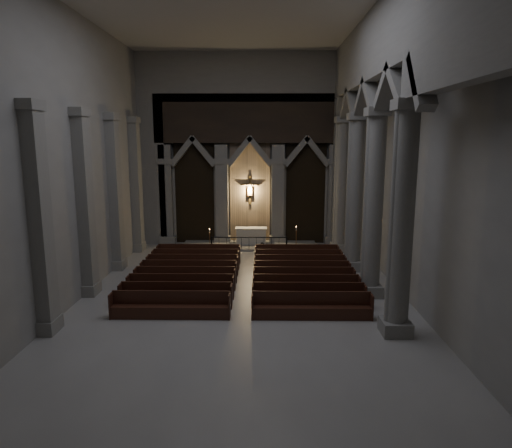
# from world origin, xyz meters

# --- Properties ---
(room) EXTENTS (24.00, 24.10, 12.00)m
(room) POSITION_xyz_m (0.00, 0.00, 7.60)
(room) COLOR #A3A09B
(room) RESTS_ON ground
(sanctuary_wall) EXTENTS (14.00, 0.77, 12.00)m
(sanctuary_wall) POSITION_xyz_m (0.00, 11.54, 6.62)
(sanctuary_wall) COLOR gray
(sanctuary_wall) RESTS_ON ground
(right_arcade) EXTENTS (1.00, 24.00, 12.00)m
(right_arcade) POSITION_xyz_m (5.50, 1.33, 7.83)
(right_arcade) COLOR gray
(right_arcade) RESTS_ON ground
(left_pilasters) EXTENTS (0.60, 13.00, 8.03)m
(left_pilasters) POSITION_xyz_m (-6.75, 3.50, 3.91)
(left_pilasters) COLOR gray
(left_pilasters) RESTS_ON ground
(sanctuary_step) EXTENTS (8.50, 2.60, 0.15)m
(sanctuary_step) POSITION_xyz_m (0.00, 10.60, 0.07)
(sanctuary_step) COLOR gray
(sanctuary_step) RESTS_ON ground
(altar) EXTENTS (2.03, 0.81, 1.03)m
(altar) POSITION_xyz_m (0.10, 10.89, 0.67)
(altar) COLOR beige
(altar) RESTS_ON sanctuary_step
(altar_rail) EXTENTS (4.66, 0.09, 0.91)m
(altar_rail) POSITION_xyz_m (0.00, 9.40, 0.61)
(altar_rail) COLOR black
(altar_rail) RESTS_ON ground
(candle_stand_left) EXTENTS (0.24, 0.24, 1.40)m
(candle_stand_left) POSITION_xyz_m (-2.39, 9.35, 0.38)
(candle_stand_left) COLOR #A86B33
(candle_stand_left) RESTS_ON ground
(candle_stand_right) EXTENTS (0.26, 0.26, 1.53)m
(candle_stand_right) POSITION_xyz_m (2.88, 9.62, 0.42)
(candle_stand_right) COLOR #A86B33
(candle_stand_right) RESTS_ON ground
(pews) EXTENTS (9.99, 8.37, 1.02)m
(pews) POSITION_xyz_m (-0.00, 2.80, 0.33)
(pews) COLOR black
(pews) RESTS_ON ground
(worshipper) EXTENTS (0.44, 0.32, 1.09)m
(worshipper) POSITION_xyz_m (0.80, 7.09, 0.55)
(worshipper) COLOR black
(worshipper) RESTS_ON ground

